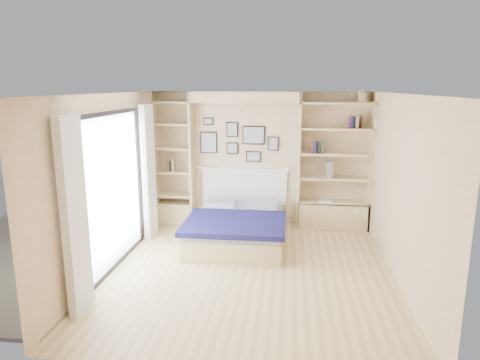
# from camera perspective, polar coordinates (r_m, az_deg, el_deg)

# --- Properties ---
(ground) EXTENTS (4.50, 4.50, 0.00)m
(ground) POSITION_cam_1_polar(r_m,az_deg,el_deg) (6.28, 1.32, -12.02)
(ground) COLOR #D7BC7A
(ground) RESTS_ON ground
(room_shell) EXTENTS (4.50, 4.50, 4.50)m
(room_shell) POSITION_cam_1_polar(r_m,az_deg,el_deg) (7.43, -0.50, 0.62)
(room_shell) COLOR #DDB88C
(room_shell) RESTS_ON ground
(bed) EXTENTS (1.61, 2.12, 1.07)m
(bed) POSITION_cam_1_polar(r_m,az_deg,el_deg) (7.24, -0.33, -6.36)
(bed) COLOR #DBC286
(bed) RESTS_ON ground
(photo_gallery) EXTENTS (1.48, 0.02, 0.82)m
(photo_gallery) POSITION_cam_1_polar(r_m,az_deg,el_deg) (8.03, -0.35, 5.34)
(photo_gallery) COLOR black
(photo_gallery) RESTS_ON ground
(reading_lamps) EXTENTS (1.92, 0.12, 0.15)m
(reading_lamps) POSITION_cam_1_polar(r_m,az_deg,el_deg) (7.88, 0.55, 1.48)
(reading_lamps) COLOR silver
(reading_lamps) RESTS_ON ground
(shelf_decor) EXTENTS (3.57, 0.23, 2.03)m
(shelf_decor) POSITION_cam_1_polar(r_m,az_deg,el_deg) (7.83, 11.50, 5.72)
(shelf_decor) COLOR #A51E1E
(shelf_decor) RESTS_ON ground
(deck) EXTENTS (3.20, 4.00, 0.05)m
(deck) POSITION_cam_1_polar(r_m,az_deg,el_deg) (7.49, -27.68, -9.35)
(deck) COLOR #685E4D
(deck) RESTS_ON ground
(deck_chair) EXTENTS (0.62, 0.84, 0.76)m
(deck_chair) POSITION_cam_1_polar(r_m,az_deg,el_deg) (7.61, -20.13, -5.44)
(deck_chair) COLOR tan
(deck_chair) RESTS_ON ground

